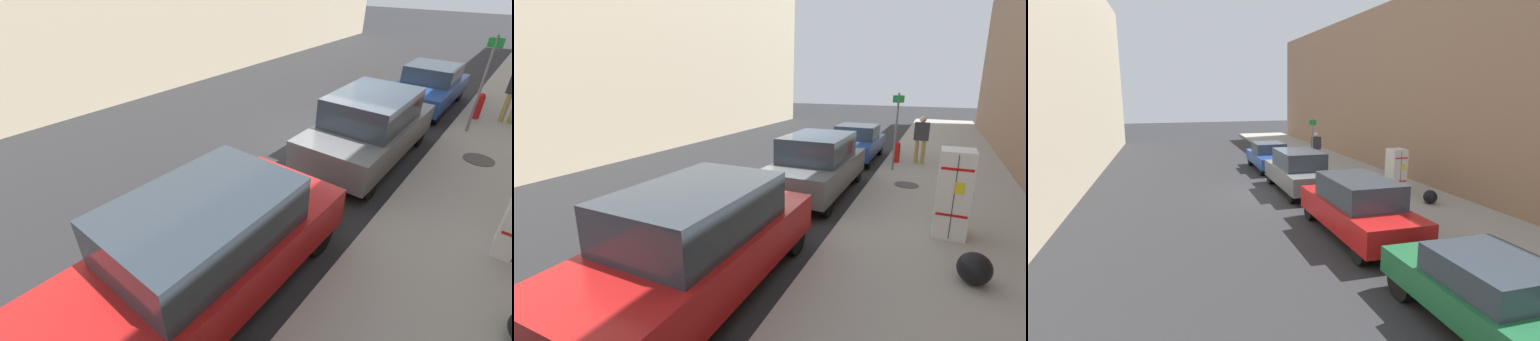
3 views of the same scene
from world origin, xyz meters
The scene contains 13 objects.
ground_plane centered at (0.00, 0.00, 0.00)m, with size 80.00×80.00×0.00m, color #28282B.
sidewalk_slab centered at (-4.38, 0.00, 0.08)m, with size 4.12×44.00×0.17m, color #9E998E.
building_facade_near centered at (-7.63, 0.00, 4.19)m, with size 2.37×39.60×8.38m, color #937056.
discarded_refrigerator centered at (-4.49, 1.99, 1.04)m, with size 0.61×0.69×1.75m.
manhole_cover centered at (-3.41, -1.26, 0.18)m, with size 0.70×0.70×0.02m, color #47443F.
street_sign_post centered at (-2.79, -3.00, 1.65)m, with size 0.36×0.07×2.65m.
fire_hydrant centered at (-2.76, -4.30, 0.58)m, with size 0.22×0.22×0.80m.
trash_bag centered at (-4.82, 3.78, 0.42)m, with size 0.50×0.50×0.50m, color black.
pedestrian_walking_far centered at (-3.55, -4.50, 1.22)m, with size 0.52×0.24×1.79m.
parked_hatchback_blue centered at (-1.05, -4.94, 0.72)m, with size 1.78×4.01×1.42m.
parked_suv_gray centered at (-1.05, 0.13, 0.88)m, with size 1.86×4.44×1.72m.
parked_suv_red centered at (-1.05, 5.62, 0.88)m, with size 1.88×4.71×1.72m.
parked_sedan_green centered at (-1.05, 10.80, 0.74)m, with size 1.80×4.64×1.41m.
Camera 3 is at (4.04, 15.63, 4.13)m, focal length 28.00 mm.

